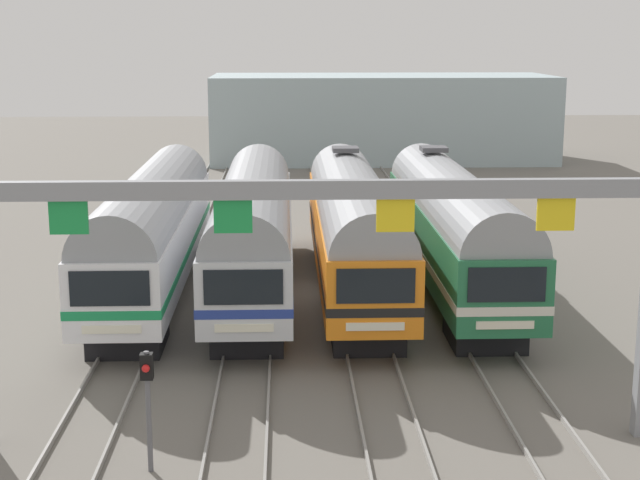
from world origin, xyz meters
TOP-DOWN VIEW (x-y plane):
  - ground_plane at (0.00, 0.00)m, footprint 160.00×160.00m
  - track_bed at (-0.00, 17.00)m, footprint 12.92×70.00m
  - commuter_train_white at (-5.71, -0.01)m, footprint 2.88×18.06m
  - commuter_train_silver at (-1.90, -0.01)m, footprint 2.88×18.06m
  - commuter_train_orange at (1.90, -0.00)m, footprint 2.88×18.06m
  - commuter_train_green at (5.71, -0.00)m, footprint 2.88×18.06m
  - catenary_gantry at (0.00, -13.50)m, footprint 16.66×0.44m
  - yard_signal_mast at (-3.81, -15.08)m, footprint 0.28×0.35m
  - maintenance_building at (6.90, 39.39)m, footprint 26.34×10.00m

SIDE VIEW (x-z plane):
  - ground_plane at x=0.00m, z-range 0.00..0.00m
  - track_bed at x=0.00m, z-range 0.00..0.15m
  - yard_signal_mast at x=-3.81m, z-range 0.57..3.45m
  - commuter_train_white at x=-5.71m, z-range 0.30..5.07m
  - commuter_train_silver at x=-1.90m, z-range 0.30..5.07m
  - commuter_train_orange at x=1.90m, z-range 0.16..5.21m
  - commuter_train_green at x=5.71m, z-range 0.16..5.21m
  - maintenance_building at x=6.90m, z-range 0.00..6.62m
  - catenary_gantry at x=0.00m, z-range 1.59..8.56m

